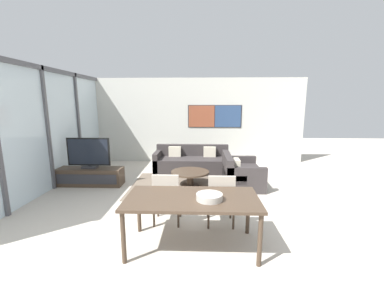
% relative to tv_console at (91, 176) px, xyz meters
% --- Properties ---
extents(ground_plane, '(24.00, 24.00, 0.00)m').
position_rel_tv_console_xyz_m(ground_plane, '(2.42, -3.27, -0.21)').
color(ground_plane, beige).
extents(wall_back, '(7.43, 0.09, 2.80)m').
position_rel_tv_console_xyz_m(wall_back, '(2.44, 2.69, 1.19)').
color(wall_back, silver).
rests_on(wall_back, ground_plane).
extents(window_wall_left, '(0.07, 5.96, 2.80)m').
position_rel_tv_console_xyz_m(window_wall_left, '(-0.79, -0.29, 1.32)').
color(window_wall_left, silver).
rests_on(window_wall_left, ground_plane).
extents(area_rug, '(2.85, 2.13, 0.01)m').
position_rel_tv_console_xyz_m(area_rug, '(2.46, 0.01, -0.21)').
color(area_rug, '#706051').
rests_on(area_rug, ground_plane).
extents(tv_console, '(1.58, 0.48, 0.43)m').
position_rel_tv_console_xyz_m(tv_console, '(0.00, 0.00, 0.00)').
color(tv_console, '#423326').
rests_on(tv_console, ground_plane).
extents(television, '(1.04, 0.20, 0.75)m').
position_rel_tv_console_xyz_m(television, '(-0.00, 0.00, 0.58)').
color(television, '#2D2D33').
rests_on(television, tv_console).
extents(sofa_main, '(2.16, 0.89, 0.76)m').
position_rel_tv_console_xyz_m(sofa_main, '(2.46, 1.37, 0.05)').
color(sofa_main, '#383333').
rests_on(sofa_main, ground_plane).
extents(sofa_side, '(0.89, 1.37, 0.76)m').
position_rel_tv_console_xyz_m(sofa_side, '(3.67, 0.13, 0.05)').
color(sofa_side, '#383333').
rests_on(sofa_side, ground_plane).
extents(coffee_table, '(0.92, 0.92, 0.37)m').
position_rel_tv_console_xyz_m(coffee_table, '(2.46, 0.01, 0.06)').
color(coffee_table, '#423326').
rests_on(coffee_table, ground_plane).
extents(dining_table, '(1.82, 0.94, 0.74)m').
position_rel_tv_console_xyz_m(dining_table, '(2.60, -2.68, 0.46)').
color(dining_table, '#423326').
rests_on(dining_table, ground_plane).
extents(dining_chair_left, '(0.46, 0.46, 0.89)m').
position_rel_tv_console_xyz_m(dining_chair_left, '(2.16, -2.00, 0.29)').
color(dining_chair_left, '#B2A899').
rests_on(dining_chair_left, ground_plane).
extents(dining_chair_centre, '(0.46, 0.46, 0.89)m').
position_rel_tv_console_xyz_m(dining_chair_centre, '(3.05, -2.03, 0.29)').
color(dining_chair_centre, '#B2A899').
rests_on(dining_chair_centre, ground_plane).
extents(fruit_bowl, '(0.35, 0.35, 0.09)m').
position_rel_tv_console_xyz_m(fruit_bowl, '(2.84, -2.77, 0.57)').
color(fruit_bowl, '#B7B2A8').
rests_on(fruit_bowl, dining_table).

